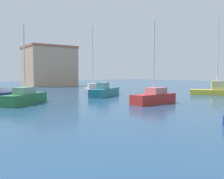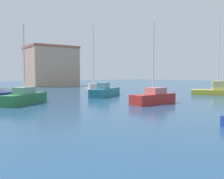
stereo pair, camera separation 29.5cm
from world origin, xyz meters
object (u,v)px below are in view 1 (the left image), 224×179
object	(u,v)px
sailboat_green_near_pier	(25,97)
motorboat_teal_distant_north	(105,92)
sailboat_grey_far_right	(93,89)
sailboat_red_mid_harbor	(154,97)
sailboat_yellow_behind_lamppost	(218,90)

from	to	relation	value
sailboat_green_near_pier	motorboat_teal_distant_north	bearing A→B (deg)	13.30
motorboat_teal_distant_north	sailboat_grey_far_right	xyz separation A→B (m)	(2.84, 7.39, -0.08)
motorboat_teal_distant_north	sailboat_grey_far_right	world-z (taller)	sailboat_grey_far_right
sailboat_red_mid_harbor	sailboat_grey_far_right	distance (m)	16.79
sailboat_green_near_pier	motorboat_teal_distant_north	distance (m)	10.65
sailboat_red_mid_harbor	motorboat_teal_distant_north	size ratio (longest dim) A/B	1.24
sailboat_grey_far_right	sailboat_yellow_behind_lamppost	bearing A→B (deg)	-54.55
sailboat_green_near_pier	sailboat_red_mid_harbor	distance (m)	11.68
sailboat_red_mid_harbor	motorboat_teal_distant_north	xyz separation A→B (m)	(0.70, 9.02, -0.03)
sailboat_yellow_behind_lamppost	motorboat_teal_distant_north	size ratio (longest dim) A/B	1.76
sailboat_yellow_behind_lamppost	sailboat_grey_far_right	size ratio (longest dim) A/B	1.05
sailboat_red_mid_harbor	motorboat_teal_distant_north	distance (m)	9.05
sailboat_red_mid_harbor	sailboat_yellow_behind_lamppost	distance (m)	13.97
sailboat_green_near_pier	sailboat_grey_far_right	bearing A→B (deg)	36.70
motorboat_teal_distant_north	sailboat_yellow_behind_lamppost	bearing A→B (deg)	-28.28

